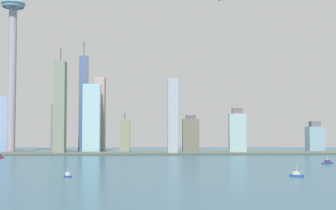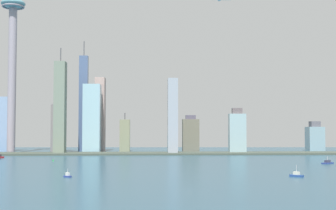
% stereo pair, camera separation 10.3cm
% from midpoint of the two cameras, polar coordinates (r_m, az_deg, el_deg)
% --- Properties ---
extents(ground_plane, '(6000.00, 6000.00, 0.00)m').
position_cam_midpoint_polar(ground_plane, '(303.57, 2.51, -9.98)').
color(ground_plane, '#284C5F').
extents(waterfront_pier, '(682.43, 61.67, 2.54)m').
position_cam_midpoint_polar(waterfront_pier, '(722.14, -0.40, -5.77)').
color(waterfront_pier, '#424C42').
rests_on(waterfront_pier, ground).
extents(observation_tower, '(37.77, 37.77, 333.84)m').
position_cam_midpoint_polar(observation_tower, '(799.95, -18.01, 6.83)').
color(observation_tower, '#968C99').
rests_on(observation_tower, ground).
extents(skyscraper_0, '(16.75, 17.53, 64.82)m').
position_cam_midpoint_polar(skyscraper_0, '(807.42, -5.16, -3.64)').
color(skyscraper_0, gray).
rests_on(skyscraper_0, ground).
extents(skyscraper_1, '(15.02, 27.28, 114.33)m').
position_cam_midpoint_polar(skyscraper_1, '(726.78, 0.55, -1.35)').
color(skyscraper_1, '#9AA3B0').
rests_on(skyscraper_1, ground).
extents(skyscraper_2, '(16.07, 26.59, 123.80)m').
position_cam_midpoint_polar(skyscraper_2, '(810.45, -8.08, -1.14)').
color(skyscraper_2, '#AA8F87').
rests_on(skyscraper_2, ground).
extents(skyscraper_3, '(27.08, 25.97, 51.20)m').
position_cam_midpoint_polar(skyscraper_3, '(873.88, 17.06, -3.74)').
color(skyscraper_3, '#809FAA').
rests_on(skyscraper_3, ground).
extents(skyscraper_4, '(27.07, 26.95, 109.26)m').
position_cam_midpoint_polar(skyscraper_4, '(775.30, -9.04, -1.60)').
color(skyscraper_4, '#99C5D4').
rests_on(skyscraper_4, ground).
extents(skyscraper_5, '(25.84, 14.84, 70.34)m').
position_cam_midpoint_polar(skyscraper_5, '(750.55, 8.23, -3.25)').
color(skyscraper_5, '#94B4BA').
rests_on(skyscraper_5, ground).
extents(skyscraper_6, '(21.98, 24.90, 78.90)m').
position_cam_midpoint_polar(skyscraper_6, '(823.82, -12.88, -2.69)').
color(skyscraper_6, slate).
rests_on(skyscraper_6, ground).
extents(skyscraper_7, '(16.53, 21.46, 161.81)m').
position_cam_midpoint_polar(skyscraper_7, '(746.25, -12.72, -0.31)').
color(skyscraper_7, gray).
rests_on(skyscraper_7, ground).
extents(skyscraper_8, '(27.11, 24.91, 91.93)m').
position_cam_midpoint_polar(skyscraper_8, '(854.70, -18.79, -2.18)').
color(skyscraper_8, '#82A0C6').
rests_on(skyscraper_8, ground).
extents(skyscraper_9, '(27.06, 17.30, 60.61)m').
position_cam_midpoint_polar(skyscraper_9, '(790.86, 2.71, -3.56)').
color(skyscraper_9, '#6B6756').
rests_on(skyscraper_9, ground).
extents(skyscraper_10, '(14.64, 14.28, 189.43)m').
position_cam_midpoint_polar(skyscraper_10, '(835.10, -10.02, 0.20)').
color(skyscraper_10, '#4B6188').
rests_on(skyscraper_10, ground).
extents(boat_1, '(10.07, 10.12, 9.37)m').
position_cam_midpoint_polar(boat_1, '(394.28, 15.04, -8.04)').
color(boat_1, navy).
rests_on(boat_1, ground).
extents(boat_3, '(6.93, 6.39, 6.76)m').
position_cam_midpoint_polar(boat_3, '(385.59, -11.85, -8.21)').
color(boat_3, navy).
rests_on(boat_3, ground).
extents(boat_4, '(15.90, 13.13, 7.92)m').
position_cam_midpoint_polar(boat_4, '(551.69, 18.44, -6.50)').
color(boat_4, navy).
rests_on(boat_4, ground).
extents(channel_buoy_0, '(1.46, 1.46, 2.51)m').
position_cam_midpoint_polar(channel_buoy_0, '(582.49, -13.51, -6.38)').
color(channel_buoy_0, green).
rests_on(channel_buoy_0, ground).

